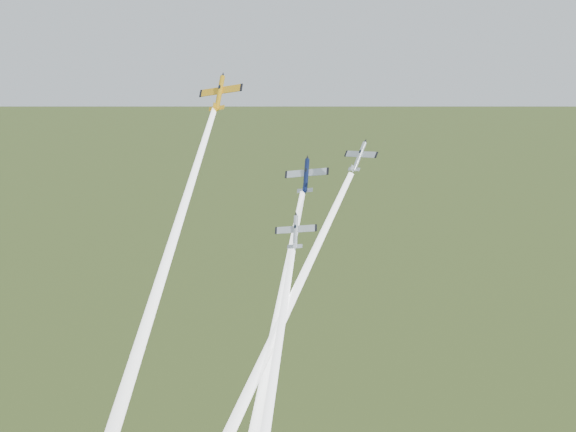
{
  "coord_description": "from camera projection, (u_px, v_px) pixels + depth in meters",
  "views": [
    {
      "loc": [
        41.29,
        -113.91,
        124.53
      ],
      "look_at": [
        0.0,
        -6.0,
        92.0
      ],
      "focal_mm": 45.0,
      "sensor_mm": 36.0,
      "label": 1
    }
  ],
  "objects": [
    {
      "name": "plane_yellow",
      "position": [
        220.0,
        93.0,
        128.33
      ],
      "size": [
        9.76,
        6.82,
        9.15
      ],
      "primitive_type": null,
      "rotation": [
        0.92,
        -0.17,
        -0.05
      ],
      "color": "#EDA614"
    },
    {
      "name": "smoke_trail_yellow",
      "position": [
        161.0,
        277.0,
        117.3
      ],
      "size": [
        4.36,
        40.18,
        51.77
      ],
      "primitive_type": null,
      "rotation": [
        -0.65,
        0.0,
        -0.05
      ],
      "color": "white"
    },
    {
      "name": "plane_navy",
      "position": [
        306.0,
        175.0,
        126.06
      ],
      "size": [
        9.21,
        6.19,
        8.25
      ],
      "primitive_type": null,
      "rotation": [
        0.92,
        -0.15,
        0.05
      ],
      "color": "#0D173D"
    },
    {
      "name": "smoke_trail_navy",
      "position": [
        272.0,
        347.0,
        115.79
      ],
      "size": [
        4.14,
        34.99,
        44.92
      ],
      "primitive_type": null,
      "rotation": [
        -0.65,
        0.0,
        0.05
      ],
      "color": "white"
    },
    {
      "name": "plane_silver_right",
      "position": [
        359.0,
        156.0,
        118.15
      ],
      "size": [
        7.66,
        7.36,
        6.58
      ],
      "primitive_type": null,
      "rotation": [
        0.92,
        -0.1,
        -0.42
      ],
      "color": "silver"
    },
    {
      "name": "smoke_trail_silver_right",
      "position": [
        255.0,
        377.0,
        110.51
      ],
      "size": [
        20.72,
        42.39,
        58.66
      ],
      "primitive_type": null,
      "rotation": [
        -0.65,
        0.0,
        -0.42
      ],
      "color": "white"
    },
    {
      "name": "plane_silver_low",
      "position": [
        295.0,
        232.0,
        116.45
      ],
      "size": [
        8.24,
        5.84,
        7.17
      ],
      "primitive_type": null,
      "rotation": [
        0.92,
        -0.14,
        0.12
      ],
      "color": "silver"
    }
  ]
}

